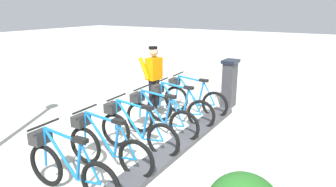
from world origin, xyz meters
The scene contains 10 objects.
ground_plane centered at (0.00, 0.00, 0.00)m, with size 60.00×60.00×0.00m, color silver.
dock_rail_base centered at (0.00, 0.00, 0.05)m, with size 0.44×5.54×0.10m, color #47474C.
payment_kiosk centered at (0.05, -3.24, 0.67)m, with size 0.36×0.52×1.28m.
bike_docked_0 centered at (0.62, -2.17, 0.43)m, with size 1.72×0.54×1.02m.
bike_docked_1 centered at (0.62, -1.38, 0.43)m, with size 1.72×0.54×1.02m.
bike_docked_2 centered at (0.62, -0.59, 0.43)m, with size 1.72×0.54×1.02m.
bike_docked_3 centered at (0.62, 0.20, 0.43)m, with size 1.72×0.54×1.02m.
bike_docked_4 centered at (0.62, 0.99, 0.43)m, with size 1.72×0.54×1.02m.
bike_docked_5 centered at (0.62, 1.78, 0.43)m, with size 1.72×0.54×1.02m.
worker_near_rack centered at (1.64, -1.98, 0.91)m, with size 0.51×0.65×1.66m.
Camera 1 is at (-2.56, 4.32, 2.61)m, focal length 32.23 mm.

